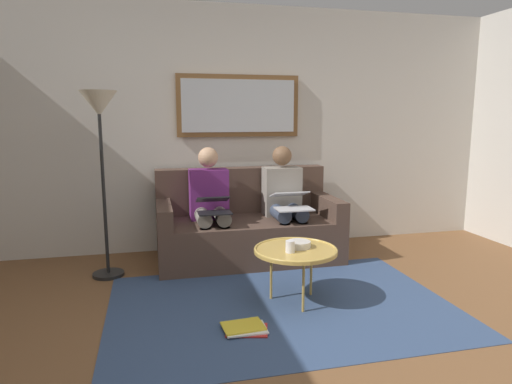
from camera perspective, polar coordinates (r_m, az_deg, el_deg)
name	(u,v)px	position (r m, az deg, el deg)	size (l,w,h in m)	color
ground_plane	(322,373)	(2.87, 8.44, -21.81)	(6.00, 5.20, 0.10)	brown
wall_rear	(237,129)	(4.96, -2.42, 7.99)	(6.00, 0.12, 2.60)	beige
area_rug	(281,305)	(3.56, 3.25, -14.23)	(2.60, 1.80, 0.01)	#33476B
couch	(247,227)	(4.62, -1.19, -4.50)	(1.81, 0.90, 0.90)	#4C382D
framed_mirror	(239,106)	(4.86, -2.23, 10.91)	(1.32, 0.05, 0.65)	brown
coffee_table	(296,251)	(3.49, 5.06, -7.45)	(0.65, 0.65, 0.44)	tan
cup	(290,247)	(3.39, 4.37, -6.95)	(0.07, 0.07, 0.09)	silver
bowl	(299,244)	(3.53, 5.48, -6.65)	(0.18, 0.18, 0.05)	beige
person_left	(284,199)	(4.59, 3.65, -0.84)	(0.38, 0.58, 1.14)	gray
laptop_silver	(291,200)	(4.36, 4.54, -1.08)	(0.35, 0.38, 0.16)	silver
person_right	(210,202)	(4.43, -5.86, -1.25)	(0.38, 0.58, 1.14)	#66236B
laptop_black	(214,205)	(4.19, -5.43, -1.68)	(0.30, 0.34, 0.15)	black
magazine_stack	(245,328)	(3.18, -1.39, -16.98)	(0.33, 0.27, 0.03)	red
standing_lamp	(100,125)	(4.14, -19.29, 8.12)	(0.32, 0.32, 1.66)	black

